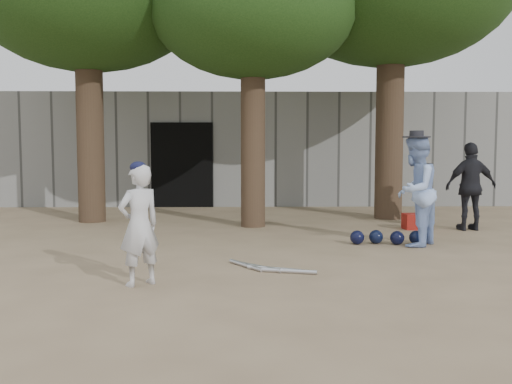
{
  "coord_description": "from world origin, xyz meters",
  "views": [
    {
      "loc": [
        0.45,
        -7.05,
        1.61
      ],
      "look_at": [
        0.6,
        1.0,
        0.95
      ],
      "focal_mm": 40.0,
      "sensor_mm": 36.0,
      "label": 1
    }
  ],
  "objects_px": {
    "boy_player": "(139,225)",
    "spectator_blue": "(415,191)",
    "red_bag": "(415,221)",
    "spectator_dark": "(471,186)"
  },
  "relations": [
    {
      "from": "boy_player",
      "to": "red_bag",
      "type": "bearing_deg",
      "value": -174.21
    },
    {
      "from": "spectator_dark",
      "to": "red_bag",
      "type": "bearing_deg",
      "value": -13.98
    },
    {
      "from": "boy_player",
      "to": "spectator_blue",
      "type": "relative_size",
      "value": 0.79
    },
    {
      "from": "boy_player",
      "to": "spectator_dark",
      "type": "distance_m",
      "value": 6.89
    },
    {
      "from": "boy_player",
      "to": "spectator_dark",
      "type": "height_order",
      "value": "spectator_dark"
    },
    {
      "from": "boy_player",
      "to": "spectator_blue",
      "type": "height_order",
      "value": "spectator_blue"
    },
    {
      "from": "spectator_dark",
      "to": "red_bag",
      "type": "xyz_separation_m",
      "value": [
        -1.01,
        0.16,
        -0.68
      ]
    },
    {
      "from": "boy_player",
      "to": "spectator_dark",
      "type": "relative_size",
      "value": 0.84
    },
    {
      "from": "spectator_blue",
      "to": "red_bag",
      "type": "height_order",
      "value": "spectator_blue"
    },
    {
      "from": "spectator_blue",
      "to": "spectator_dark",
      "type": "height_order",
      "value": "spectator_blue"
    }
  ]
}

